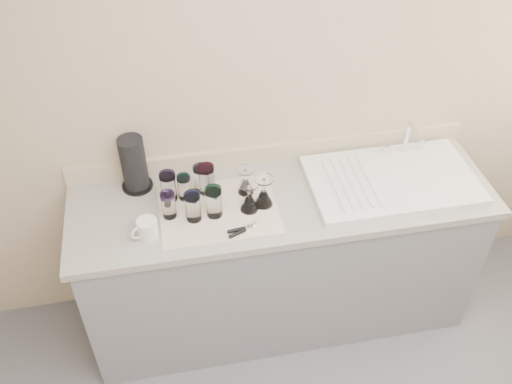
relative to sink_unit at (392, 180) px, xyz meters
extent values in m
cube|color=tan|center=(-0.55, 0.30, 0.33)|extent=(3.50, 0.04, 2.50)
cube|color=slate|center=(-0.55, 0.00, -0.49)|extent=(2.00, 0.60, 0.86)
cube|color=gray|center=(-0.55, 0.00, -0.04)|extent=(2.06, 0.62, 0.04)
cube|color=white|center=(0.00, 0.00, 0.00)|extent=(0.82, 0.50, 0.03)
cylinder|color=silver|center=(0.14, 0.20, 0.11)|extent=(0.02, 0.02, 0.18)
cylinder|color=silver|center=(0.14, 0.12, 0.19)|extent=(0.02, 0.16, 0.02)
cylinder|color=silver|center=(0.04, 0.20, 0.04)|extent=(0.03, 0.03, 0.04)
cylinder|color=silver|center=(0.24, 0.20, 0.04)|extent=(0.03, 0.03, 0.04)
cube|color=white|center=(-0.87, -0.04, -0.02)|extent=(0.55, 0.42, 0.01)
cylinder|color=white|center=(-1.09, 0.08, 0.06)|extent=(0.07, 0.07, 0.13)
cylinder|color=#6849B6|center=(-1.09, 0.08, 0.13)|extent=(0.08, 0.08, 0.02)
cylinder|color=white|center=(-1.02, 0.07, 0.05)|extent=(0.06, 0.06, 0.11)
cylinder|color=teal|center=(-1.02, 0.07, 0.11)|extent=(0.07, 0.07, 0.02)
cylinder|color=white|center=(-0.91, 0.10, 0.06)|extent=(0.07, 0.07, 0.14)
cylinder|color=#CB1A6D|center=(-0.91, 0.10, 0.13)|extent=(0.08, 0.08, 0.02)
cylinder|color=white|center=(-1.10, -0.04, 0.05)|extent=(0.06, 0.06, 0.12)
cylinder|color=#673BA0|center=(-1.10, -0.04, 0.12)|extent=(0.07, 0.07, 0.02)
cylinder|color=white|center=(-0.99, -0.08, 0.05)|extent=(0.07, 0.07, 0.13)
cylinder|color=#3342C3|center=(-0.99, -0.08, 0.13)|extent=(0.08, 0.08, 0.02)
cylinder|color=white|center=(-0.89, -0.07, 0.06)|extent=(0.07, 0.07, 0.14)
cylinder|color=#22946D|center=(-0.89, -0.07, 0.13)|extent=(0.08, 0.08, 0.02)
cylinder|color=white|center=(-0.93, 0.11, 0.05)|extent=(0.07, 0.07, 0.13)
cylinder|color=#9487C8|center=(-0.93, 0.11, 0.12)|extent=(0.07, 0.07, 0.02)
cone|color=white|center=(-0.72, 0.06, 0.03)|extent=(0.08, 0.08, 0.07)
cylinder|color=white|center=(-0.72, 0.06, 0.09)|extent=(0.01, 0.01, 0.06)
cylinder|color=white|center=(-0.72, 0.06, 0.12)|extent=(0.08, 0.08, 0.01)
cone|color=white|center=(-0.73, -0.06, 0.03)|extent=(0.09, 0.09, 0.08)
cylinder|color=white|center=(-0.73, -0.06, 0.10)|extent=(0.01, 0.01, 0.07)
cylinder|color=white|center=(-0.73, -0.06, 0.14)|extent=(0.09, 0.09, 0.01)
cone|color=white|center=(-0.66, -0.04, 0.03)|extent=(0.09, 0.09, 0.08)
cylinder|color=white|center=(-0.66, -0.04, 0.10)|extent=(0.01, 0.01, 0.07)
cylinder|color=white|center=(-0.66, -0.04, 0.14)|extent=(0.09, 0.09, 0.01)
cube|color=silver|center=(-0.75, -0.19, 0.00)|extent=(0.06, 0.04, 0.02)
cylinder|color=black|center=(-0.80, -0.21, 0.00)|extent=(0.10, 0.06, 0.02)
cylinder|color=black|center=(-0.80, -0.20, 0.00)|extent=(0.11, 0.03, 0.02)
cylinder|color=white|center=(-1.20, -0.14, 0.03)|extent=(0.12, 0.12, 0.09)
torus|color=white|center=(-1.24, -0.16, 0.03)|extent=(0.07, 0.04, 0.07)
cylinder|color=black|center=(-1.24, 0.21, -0.01)|extent=(0.15, 0.15, 0.01)
cylinder|color=black|center=(-1.24, 0.21, 0.13)|extent=(0.12, 0.12, 0.27)
camera|label=1|loc=(-1.06, -1.98, 1.83)|focal=40.00mm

